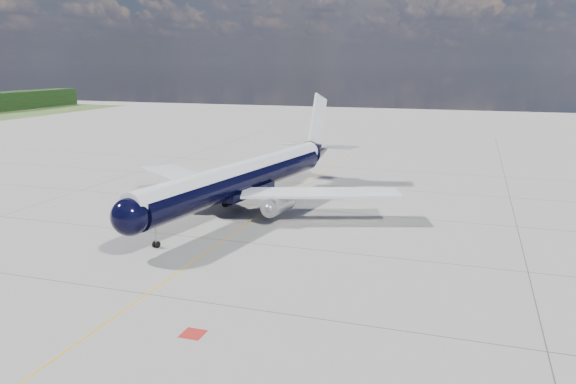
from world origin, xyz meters
The scene contains 4 objects.
ground centered at (0.00, 30.00, 0.00)m, with size 320.00×320.00×0.00m, color gray.
taxiway_centerline centered at (0.00, 25.00, 0.00)m, with size 0.16×160.00×0.01m, color orange.
red_marking centered at (6.80, -10.00, 0.00)m, with size 1.60×1.60×0.01m, color maroon.
main_airliner centered at (-2.52, 22.81, 4.30)m, with size 38.81×47.72×13.84m.
Camera 1 is at (24.27, -41.96, 18.47)m, focal length 35.00 mm.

